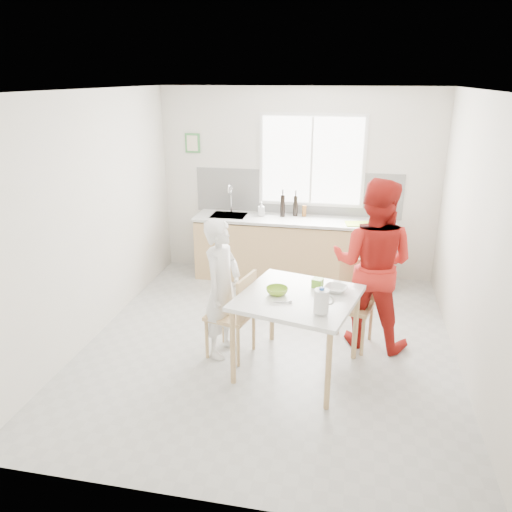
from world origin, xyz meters
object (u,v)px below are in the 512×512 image
at_px(chair_left, 236,312).
at_px(wine_bottle_a, 283,206).
at_px(dining_table, 298,304).
at_px(chair_far, 354,299).
at_px(milk_jug, 322,301).
at_px(person_white, 222,289).
at_px(wine_bottle_b, 295,206).
at_px(bowl_green, 277,291).
at_px(person_red, 373,264).
at_px(bowl_white, 336,289).

height_order(chair_left, wine_bottle_a, wine_bottle_a).
distance_m(dining_table, chair_far, 0.92).
xyz_separation_m(milk_jug, wine_bottle_a, (-0.78, 2.84, 0.12)).
bearing_deg(chair_far, person_white, -145.35).
height_order(chair_far, milk_jug, milk_jug).
distance_m(wine_bottle_a, wine_bottle_b, 0.19).
bearing_deg(bowl_green, person_red, 38.73).
distance_m(chair_left, chair_far, 1.32).
xyz_separation_m(chair_far, person_white, (-1.35, -0.51, 0.23)).
xyz_separation_m(bowl_white, wine_bottle_b, (-0.70, 2.39, 0.22)).
distance_m(dining_table, bowl_white, 0.41).
xyz_separation_m(chair_left, wine_bottle_a, (0.13, 2.33, 0.57)).
bearing_deg(person_white, chair_left, -90.00).
bearing_deg(bowl_white, dining_table, -153.98).
bearing_deg(person_white, milk_jug, -103.50).
bearing_deg(wine_bottle_b, chair_far, -64.39).
relative_size(chair_far, wine_bottle_a, 2.95).
relative_size(bowl_green, bowl_white, 0.95).
distance_m(chair_left, person_red, 1.54).
bearing_deg(bowl_green, bowl_white, 17.18).
height_order(chair_left, wine_bottle_b, wine_bottle_b).
distance_m(person_white, wine_bottle_a, 2.33).
bearing_deg(bowl_green, chair_far, 43.96).
distance_m(dining_table, person_red, 1.04).
relative_size(person_red, milk_jug, 7.82).
bearing_deg(wine_bottle_b, chair_left, -97.32).
relative_size(dining_table, person_red, 0.70).
distance_m(dining_table, wine_bottle_b, 2.61).
bearing_deg(chair_far, milk_jug, -91.38).
xyz_separation_m(bowl_green, wine_bottle_a, (-0.32, 2.49, 0.22)).
xyz_separation_m(dining_table, person_white, (-0.81, 0.20, 0.00)).
xyz_separation_m(bowl_green, wine_bottle_b, (-0.15, 2.57, 0.21)).
relative_size(chair_left, wine_bottle_a, 2.92).
distance_m(bowl_green, wine_bottle_a, 2.52).
relative_size(chair_left, chair_far, 0.99).
xyz_separation_m(dining_table, person_red, (0.71, 0.73, 0.19)).
xyz_separation_m(chair_far, bowl_white, (-0.18, -0.54, 0.33)).
bearing_deg(bowl_white, person_red, 57.50).
height_order(person_white, person_red, person_red).
xyz_separation_m(person_white, wine_bottle_a, (0.29, 2.29, 0.34)).
relative_size(chair_left, person_white, 0.63).
bearing_deg(chair_far, person_red, 19.86).
bearing_deg(chair_left, bowl_white, 104.32).
distance_m(person_white, bowl_green, 0.65).
bearing_deg(chair_left, milk_jug, 74.45).
distance_m(chair_far, person_red, 0.45).
distance_m(person_red, bowl_green, 1.17).
distance_m(chair_far, person_white, 1.46).
relative_size(chair_far, wine_bottle_b, 3.15).
bearing_deg(bowl_white, milk_jug, -101.24).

